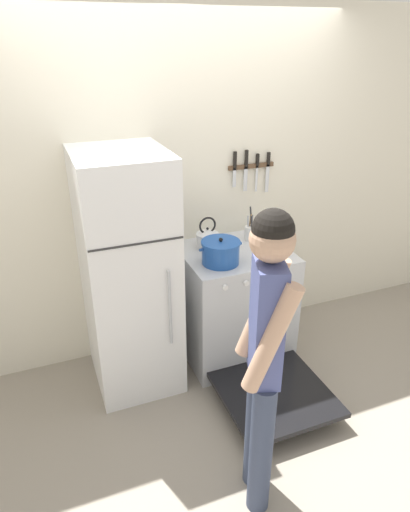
% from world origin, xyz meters
% --- Properties ---
extents(ground_plane, '(14.00, 14.00, 0.00)m').
position_xyz_m(ground_plane, '(0.00, 0.00, 0.00)').
color(ground_plane, gray).
extents(wall_back, '(10.00, 0.06, 2.55)m').
position_xyz_m(wall_back, '(0.00, 0.03, 1.27)').
color(wall_back, silver).
rests_on(wall_back, ground_plane).
extents(refrigerator, '(0.58, 0.71, 1.69)m').
position_xyz_m(refrigerator, '(-0.50, -0.34, 0.85)').
color(refrigerator, white).
rests_on(refrigerator, ground_plane).
extents(stove_range, '(0.78, 1.39, 0.89)m').
position_xyz_m(stove_range, '(0.30, -0.38, 0.44)').
color(stove_range, silver).
rests_on(stove_range, ground_plane).
extents(dutch_oven_pot, '(0.31, 0.27, 0.19)m').
position_xyz_m(dutch_oven_pot, '(0.12, -0.48, 0.97)').
color(dutch_oven_pot, '#1E4C9E').
rests_on(dutch_oven_pot, stove_range).
extents(tea_kettle, '(0.21, 0.17, 0.24)m').
position_xyz_m(tea_kettle, '(0.14, -0.21, 0.96)').
color(tea_kettle, silver).
rests_on(tea_kettle, stove_range).
extents(utensil_jar, '(0.09, 0.09, 0.27)m').
position_xyz_m(utensil_jar, '(0.49, -0.20, 0.95)').
color(utensil_jar, silver).
rests_on(utensil_jar, stove_range).
extents(person, '(0.34, 0.40, 1.68)m').
position_xyz_m(person, '(-0.12, -1.57, 0.96)').
color(person, '#38425B').
rests_on(person, ground_plane).
extents(wall_knife_strip, '(0.38, 0.03, 0.35)m').
position_xyz_m(wall_knife_strip, '(0.57, -0.02, 1.42)').
color(wall_knife_strip, brown).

